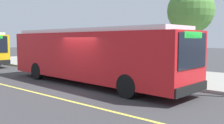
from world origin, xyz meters
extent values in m
plane|color=#38383A|center=(0.00, 0.00, 0.00)|extent=(120.00, 120.00, 0.00)
cube|color=gray|center=(0.00, 6.00, 0.07)|extent=(44.00, 6.40, 0.15)
cube|color=#E0D64C|center=(0.00, -2.20, 0.00)|extent=(36.00, 0.14, 0.01)
cube|color=red|center=(-0.56, 1.00, 1.55)|extent=(11.75, 3.17, 2.40)
cube|color=silver|center=(-0.56, 1.00, 2.85)|extent=(10.80, 2.87, 0.20)
cube|color=black|center=(5.26, 0.68, 1.98)|extent=(0.16, 2.17, 1.34)
cube|color=black|center=(-0.49, 2.29, 1.84)|extent=(10.22, 0.59, 1.06)
cube|color=white|center=(-0.49, 2.29, 0.57)|extent=(11.03, 0.63, 0.28)
cube|color=#26D83F|center=(5.27, 0.68, 2.57)|extent=(0.11, 1.40, 0.24)
cube|color=black|center=(5.28, 0.68, 0.53)|extent=(0.22, 2.50, 0.36)
cylinder|color=black|center=(3.11, 1.96, 0.50)|extent=(1.01, 0.33, 1.00)
cylinder|color=black|center=(2.98, -0.35, 0.50)|extent=(1.01, 0.33, 1.00)
cylinder|color=black|center=(-3.98, 2.34, 0.50)|extent=(1.01, 0.33, 1.00)
cylinder|color=black|center=(-4.10, 0.04, 0.50)|extent=(1.01, 0.33, 1.00)
cylinder|color=#333338|center=(-0.67, 6.60, 1.35)|extent=(0.10, 0.10, 2.40)
cylinder|color=#333338|center=(-0.67, 5.30, 1.35)|extent=(0.10, 0.10, 2.40)
cylinder|color=#333338|center=(-3.27, 6.60, 1.35)|extent=(0.10, 0.10, 2.40)
cylinder|color=#333338|center=(-3.27, 5.30, 1.35)|extent=(0.10, 0.10, 2.40)
cube|color=#333338|center=(-1.97, 5.95, 2.59)|extent=(2.90, 1.60, 0.08)
cube|color=#4C606B|center=(-1.97, 6.60, 1.35)|extent=(2.47, 0.04, 2.16)
cube|color=navy|center=(-3.27, 5.95, 1.30)|extent=(0.06, 1.11, 1.82)
cube|color=brown|center=(-1.84, 5.96, 0.60)|extent=(1.60, 0.44, 0.06)
cube|color=brown|center=(-1.84, 6.20, 0.88)|extent=(1.60, 0.05, 0.44)
cube|color=#333338|center=(-2.56, 5.96, 0.38)|extent=(0.08, 0.40, 0.45)
cube|color=#333338|center=(-1.12, 5.96, 0.38)|extent=(0.08, 0.40, 0.45)
cylinder|color=#333338|center=(0.29, 3.52, 1.55)|extent=(0.07, 0.07, 2.80)
cube|color=white|center=(0.29, 3.50, 2.65)|extent=(0.44, 0.03, 0.56)
cube|color=red|center=(0.29, 3.48, 2.65)|extent=(0.40, 0.01, 0.16)
cylinder|color=#282D47|center=(1.18, 4.15, 0.57)|extent=(0.14, 0.14, 0.85)
cylinder|color=#282D47|center=(1.18, 3.97, 0.57)|extent=(0.14, 0.14, 0.85)
cube|color=#338C4C|center=(1.18, 4.06, 1.31)|extent=(0.24, 0.40, 0.62)
sphere|color=tan|center=(1.18, 4.06, 1.73)|extent=(0.22, 0.22, 0.22)
cylinder|color=brown|center=(2.05, 7.67, 1.64)|extent=(0.36, 0.36, 2.98)
sphere|color=#4C8438|center=(2.05, 7.67, 4.27)|extent=(3.03, 3.03, 3.03)
camera|label=1|loc=(9.17, -8.48, 2.42)|focal=40.72mm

